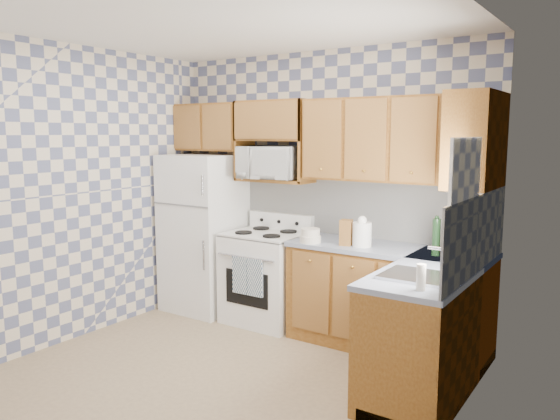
# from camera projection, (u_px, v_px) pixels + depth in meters

# --- Properties ---
(floor) EXTENTS (3.40, 3.40, 0.00)m
(floor) POSITION_uv_depth(u_px,v_px,m) (222.00, 378.00, 4.28)
(floor) COLOR #816A50
(floor) RESTS_ON ground
(back_wall) EXTENTS (3.40, 0.02, 2.70)m
(back_wall) POSITION_uv_depth(u_px,v_px,m) (323.00, 190.00, 5.41)
(back_wall) COLOR slate
(back_wall) RESTS_ON ground
(right_wall) EXTENTS (0.02, 3.20, 2.70)m
(right_wall) POSITION_uv_depth(u_px,v_px,m) (444.00, 230.00, 3.16)
(right_wall) COLOR slate
(right_wall) RESTS_ON ground
(backsplash_back) EXTENTS (2.60, 0.02, 0.56)m
(backsplash_back) POSITION_uv_depth(u_px,v_px,m) (359.00, 208.00, 5.20)
(backsplash_back) COLOR silver
(backsplash_back) RESTS_ON back_wall
(backsplash_right) EXTENTS (0.02, 1.60, 0.56)m
(backsplash_right) POSITION_uv_depth(u_px,v_px,m) (477.00, 234.00, 3.84)
(backsplash_right) COLOR silver
(backsplash_right) RESTS_ON right_wall
(refrigerator) EXTENTS (0.75, 0.70, 1.68)m
(refrigerator) POSITION_uv_depth(u_px,v_px,m) (204.00, 233.00, 5.89)
(refrigerator) COLOR white
(refrigerator) RESTS_ON floor
(stove_body) EXTENTS (0.76, 0.65, 0.90)m
(stove_body) POSITION_uv_depth(u_px,v_px,m) (266.00, 278.00, 5.53)
(stove_body) COLOR white
(stove_body) RESTS_ON floor
(cooktop) EXTENTS (0.76, 0.65, 0.02)m
(cooktop) POSITION_uv_depth(u_px,v_px,m) (266.00, 234.00, 5.46)
(cooktop) COLOR silver
(cooktop) RESTS_ON stove_body
(backguard) EXTENTS (0.76, 0.08, 0.17)m
(backguard) POSITION_uv_depth(u_px,v_px,m) (281.00, 221.00, 5.68)
(backguard) COLOR white
(backguard) RESTS_ON cooktop
(dish_towel_left) EXTENTS (0.17, 0.02, 0.36)m
(dish_towel_left) POSITION_uv_depth(u_px,v_px,m) (240.00, 275.00, 5.26)
(dish_towel_left) COLOR navy
(dish_towel_left) RESTS_ON stove_body
(dish_towel_right) EXTENTS (0.17, 0.02, 0.36)m
(dish_towel_right) POSITION_uv_depth(u_px,v_px,m) (255.00, 278.00, 5.16)
(dish_towel_right) COLOR navy
(dish_towel_right) RESTS_ON stove_body
(base_cabinets_back) EXTENTS (1.75, 0.60, 0.88)m
(base_cabinets_back) POSITION_uv_depth(u_px,v_px,m) (387.00, 300.00, 4.83)
(base_cabinets_back) COLOR brown
(base_cabinets_back) RESTS_ON floor
(base_cabinets_right) EXTENTS (0.60, 1.60, 0.88)m
(base_cabinets_right) POSITION_uv_depth(u_px,v_px,m) (432.00, 329.00, 4.10)
(base_cabinets_right) COLOR brown
(base_cabinets_right) RESTS_ON floor
(countertop_back) EXTENTS (1.77, 0.63, 0.04)m
(countertop_back) POSITION_uv_depth(u_px,v_px,m) (388.00, 249.00, 4.77)
(countertop_back) COLOR slate
(countertop_back) RESTS_ON base_cabinets_back
(countertop_right) EXTENTS (0.63, 1.60, 0.04)m
(countertop_right) POSITION_uv_depth(u_px,v_px,m) (434.00, 270.00, 4.04)
(countertop_right) COLOR slate
(countertop_right) RESTS_ON base_cabinets_right
(upper_cabinets_back) EXTENTS (1.75, 0.33, 0.74)m
(upper_cabinets_back) POSITION_uv_depth(u_px,v_px,m) (398.00, 140.00, 4.75)
(upper_cabinets_back) COLOR brown
(upper_cabinets_back) RESTS_ON back_wall
(upper_cabinets_fridge) EXTENTS (0.82, 0.33, 0.50)m
(upper_cabinets_fridge) POSITION_uv_depth(u_px,v_px,m) (212.00, 127.00, 5.90)
(upper_cabinets_fridge) COLOR brown
(upper_cabinets_fridge) RESTS_ON back_wall
(upper_cabinets_right) EXTENTS (0.33, 0.70, 0.74)m
(upper_cabinets_right) POSITION_uv_depth(u_px,v_px,m) (476.00, 140.00, 4.20)
(upper_cabinets_right) COLOR brown
(upper_cabinets_right) RESTS_ON right_wall
(microwave_shelf) EXTENTS (0.80, 0.33, 0.03)m
(microwave_shelf) POSITION_uv_depth(u_px,v_px,m) (275.00, 180.00, 5.52)
(microwave_shelf) COLOR brown
(microwave_shelf) RESTS_ON back_wall
(microwave) EXTENTS (0.68, 0.54, 0.33)m
(microwave) POSITION_uv_depth(u_px,v_px,m) (270.00, 163.00, 5.47)
(microwave) COLOR white
(microwave) RESTS_ON microwave_shelf
(sink) EXTENTS (0.48, 0.40, 0.03)m
(sink) POSITION_uv_depth(u_px,v_px,m) (419.00, 277.00, 3.75)
(sink) COLOR #B7B7BC
(sink) RESTS_ON countertop_right
(window) EXTENTS (0.02, 0.66, 0.86)m
(window) POSITION_uv_depth(u_px,v_px,m) (464.00, 204.00, 3.52)
(window) COLOR silver
(window) RESTS_ON right_wall
(bottle_0) EXTENTS (0.07, 0.07, 0.30)m
(bottle_0) POSITION_uv_depth(u_px,v_px,m) (436.00, 237.00, 4.42)
(bottle_0) COLOR black
(bottle_0) RESTS_ON countertop_back
(bottle_1) EXTENTS (0.07, 0.07, 0.28)m
(bottle_1) POSITION_uv_depth(u_px,v_px,m) (446.00, 241.00, 4.32)
(bottle_1) COLOR black
(bottle_1) RESTS_ON countertop_back
(bottle_2) EXTENTS (0.07, 0.07, 0.26)m
(bottle_2) POSITION_uv_depth(u_px,v_px,m) (456.00, 241.00, 4.37)
(bottle_2) COLOR #543A0D
(bottle_2) RESTS_ON countertop_back
(knife_block) EXTENTS (0.13, 0.13, 0.23)m
(knife_block) POSITION_uv_depth(u_px,v_px,m) (346.00, 233.00, 4.83)
(knife_block) COLOR brown
(knife_block) RESTS_ON countertop_back
(electric_kettle) EXTENTS (0.17, 0.17, 0.21)m
(electric_kettle) POSITION_uv_depth(u_px,v_px,m) (362.00, 234.00, 4.77)
(electric_kettle) COLOR white
(electric_kettle) RESTS_ON countertop_back
(food_containers) EXTENTS (0.19, 0.19, 0.13)m
(food_containers) POSITION_uv_depth(u_px,v_px,m) (310.00, 236.00, 4.95)
(food_containers) COLOR silver
(food_containers) RESTS_ON countertop_back
(soap_bottle) EXTENTS (0.06, 0.06, 0.17)m
(soap_bottle) POSITION_uv_depth(u_px,v_px,m) (421.00, 277.00, 3.43)
(soap_bottle) COLOR silver
(soap_bottle) RESTS_ON countertop_right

